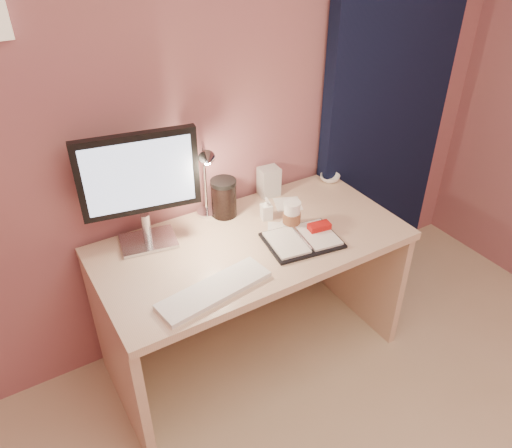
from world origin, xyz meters
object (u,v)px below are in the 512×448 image
desk (245,270)px  product_box (269,182)px  desk_lamp (220,174)px  monitor (140,181)px  dark_jar (224,200)px  keyboard (214,290)px  lotion_bottle (266,208)px  coffee_cup (292,215)px  bowl (330,178)px  planner (304,239)px

desk → product_box: (0.28, 0.23, 0.30)m
desk_lamp → monitor: bearing=-163.4°
desk → dark_jar: bearing=91.7°
keyboard → lotion_bottle: 0.57m
monitor → product_box: bearing=17.2°
coffee_cup → desk_lamp: 0.38m
dark_jar → product_box: 0.29m
keyboard → bowl: (0.95, 0.48, 0.01)m
planner → dark_jar: bearing=126.5°
coffee_cup → bowl: 0.50m
bowl → desk_lamp: 0.73m
planner → product_box: 0.44m
bowl → lotion_bottle: bearing=-164.3°
planner → product_box: (0.09, 0.43, 0.06)m
planner → dark_jar: 0.43m
keyboard → lotion_bottle: (0.45, 0.34, 0.05)m
keyboard → dark_jar: bearing=49.4°
product_box → coffee_cup: bearing=-98.0°
coffee_cup → bowl: coffee_cup is taller
monitor → lotion_bottle: (0.56, -0.10, -0.26)m
product_box → monitor: bearing=-168.2°
coffee_cup → bowl: bearing=31.0°
desk → keyboard: size_ratio=2.97×
desk → coffee_cup: 0.37m
product_box → desk_lamp: bearing=-158.1°
desk → bowl: bearing=16.0°
keyboard → planner: planner is taller
coffee_cup → lotion_bottle: (-0.06, 0.12, -0.01)m
lotion_bottle → dark_jar: 0.21m
bowl → lotion_bottle: (-0.49, -0.14, 0.04)m
coffee_cup → dark_jar: size_ratio=0.79×
coffee_cup → desk_lamp: bearing=140.9°
desk_lamp → planner: bearing=-35.1°
planner → coffee_cup: coffee_cup is taller
desk → monitor: 0.69m
keyboard → planner: size_ratio=1.32×
coffee_cup → planner: bearing=-97.9°
desk → lotion_bottle: size_ratio=12.43×
bowl → coffee_cup: bearing=-149.0°
desk_lamp → dark_jar: bearing=71.2°
lotion_bottle → desk_lamp: desk_lamp is taller
bowl → keyboard: bearing=-153.1°
desk_lamp → desk: bearing=-53.0°
planner → lotion_bottle: 0.25m
monitor → coffee_cup: (0.62, -0.22, -0.25)m
dark_jar → desk_lamp: 0.18m
desk → monitor: (-0.41, 0.15, 0.54)m
coffee_cup → product_box: 0.31m
planner → desk_lamp: 0.47m
monitor → coffee_cup: size_ratio=3.94×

